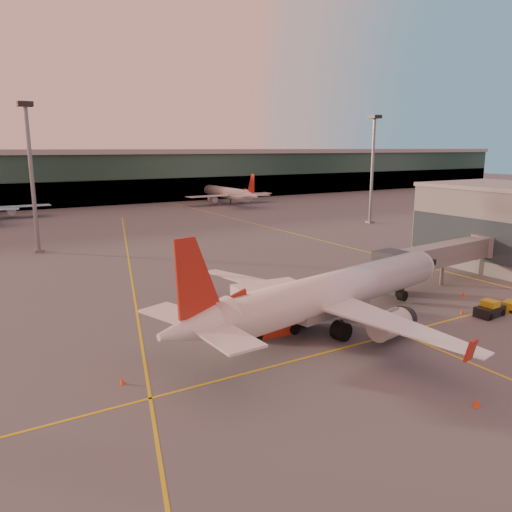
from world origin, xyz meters
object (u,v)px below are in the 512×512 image
gpu_cart (510,306)px  main_airplane (328,295)px  catering_truck (268,306)px  pushback_tug (490,310)px

gpu_cart → main_airplane: bearing=152.2°
catering_truck → gpu_cart: bearing=-12.1°
pushback_tug → catering_truck: bearing=156.8°
main_airplane → catering_truck: 6.15m
gpu_cart → pushback_tug: pushback_tug is taller
main_airplane → pushback_tug: (18.06, -5.76, -3.01)m
gpu_cart → pushback_tug: size_ratio=0.61×
main_airplane → pushback_tug: bearing=-28.4°
gpu_cart → pushback_tug: (-3.51, 0.10, 0.16)m
pushback_tug → gpu_cart: bearing=-6.1°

